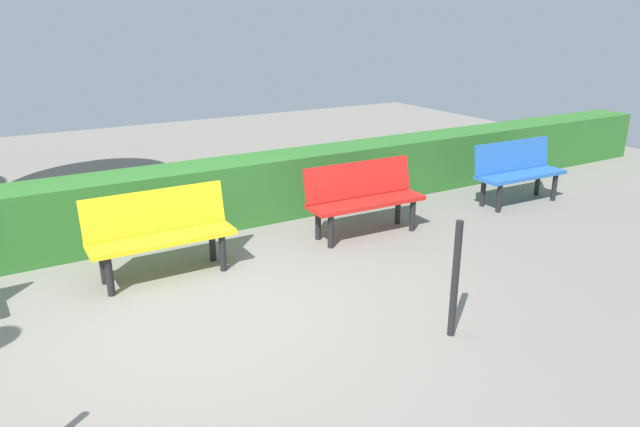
{
  "coord_description": "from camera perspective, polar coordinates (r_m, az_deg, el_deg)",
  "views": [
    {
      "loc": [
        1.41,
        4.46,
        2.48
      ],
      "look_at": [
        -1.5,
        -0.42,
        0.55
      ],
      "focal_mm": 32.3,
      "sensor_mm": 36.0,
      "label": 1
    }
  ],
  "objects": [
    {
      "name": "bench_red",
      "position": [
        6.89,
        4.33,
        1.82
      ],
      "size": [
        1.47,
        0.51,
        0.86
      ],
      "rotation": [
        0.0,
        0.0,
        -0.04
      ],
      "color": "red",
      "rests_on": "ground_plane"
    },
    {
      "name": "railing_post_mid",
      "position": [
        4.75,
        13.24,
        -6.41
      ],
      "size": [
        0.06,
        0.06,
        1.0
      ],
      "primitive_type": "cylinder",
      "color": "black",
      "rests_on": "ground_plane"
    },
    {
      "name": "ground_plane",
      "position": [
        5.3,
        -11.86,
        -9.6
      ],
      "size": [
        19.73,
        19.73,
        0.0
      ],
      "primitive_type": "plane",
      "color": "gray"
    },
    {
      "name": "hedge_row",
      "position": [
        7.32,
        -9.21,
        2.01
      ],
      "size": [
        15.73,
        0.64,
        0.8
      ],
      "primitive_type": "cube",
      "color": "#2D6B28",
      "rests_on": "ground_plane"
    },
    {
      "name": "bench_yellow",
      "position": [
        5.95,
        -15.58,
        -1.6
      ],
      "size": [
        1.43,
        0.47,
        0.86
      ],
      "rotation": [
        0.0,
        0.0,
        -0.01
      ],
      "color": "yellow",
      "rests_on": "ground_plane"
    },
    {
      "name": "bench_blue",
      "position": [
        8.53,
        18.97,
        4.17
      ],
      "size": [
        1.39,
        0.49,
        0.86
      ],
      "rotation": [
        0.0,
        0.0,
        -0.03
      ],
      "color": "blue",
      "rests_on": "ground_plane"
    }
  ]
}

